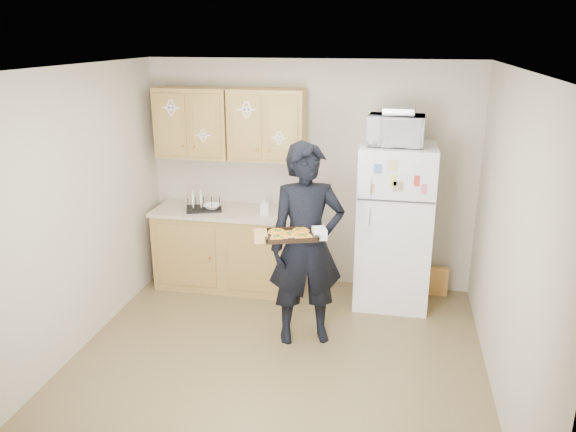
{
  "coord_description": "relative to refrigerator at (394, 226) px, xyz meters",
  "views": [
    {
      "loc": [
        0.93,
        -4.16,
        2.75
      ],
      "look_at": [
        0.02,
        0.45,
        1.21
      ],
      "focal_mm": 35.0,
      "sensor_mm": 36.0,
      "label": 1
    }
  ],
  "objects": [
    {
      "name": "upper_cab_right",
      "position": [
        -1.38,
        0.18,
        0.98
      ],
      "size": [
        0.8,
        0.33,
        0.75
      ],
      "primitive_type": "cube",
      "color": "olive",
      "rests_on": "wall_back"
    },
    {
      "name": "pizza_back_right",
      "position": [
        -0.79,
        -1.12,
        0.29
      ],
      "size": [
        0.15,
        0.15,
        0.02
      ],
      "primitive_type": "cylinder",
      "color": "orange",
      "rests_on": "baking_tray"
    },
    {
      "name": "bowl",
      "position": [
        -1.97,
        0.01,
        0.09
      ],
      "size": [
        0.2,
        0.2,
        0.05
      ],
      "primitive_type": "imported",
      "rotation": [
        0.0,
        0.0,
        -0.06
      ],
      "color": "white",
      "rests_on": "dish_rack"
    },
    {
      "name": "microwave",
      "position": [
        -0.04,
        -0.05,
        1.0
      ],
      "size": [
        0.55,
        0.38,
        0.3
      ],
      "primitive_type": "imported",
      "rotation": [
        0.0,
        0.0,
        -0.04
      ],
      "color": "white",
      "rests_on": "refrigerator"
    },
    {
      "name": "wall_right",
      "position": [
        0.85,
        -1.43,
        0.4
      ],
      "size": [
        0.04,
        3.6,
        2.5
      ],
      "primitive_type": "cube",
      "color": "#B4A892",
      "rests_on": "floor"
    },
    {
      "name": "upper_cab_left",
      "position": [
        -2.2,
        0.18,
        0.98
      ],
      "size": [
        0.8,
        0.33,
        0.75
      ],
      "primitive_type": "cube",
      "color": "olive",
      "rests_on": "wall_back"
    },
    {
      "name": "wall_left",
      "position": [
        -2.75,
        -1.43,
        0.4
      ],
      "size": [
        0.04,
        3.6,
        2.5
      ],
      "primitive_type": "cube",
      "color": "#B4A892",
      "rests_on": "floor"
    },
    {
      "name": "refrigerator",
      "position": [
        0.0,
        0.0,
        0.0
      ],
      "size": [
        0.75,
        0.7,
        1.7
      ],
      "primitive_type": "cube",
      "color": "white",
      "rests_on": "floor"
    },
    {
      "name": "foil_pan",
      "position": [
        -0.02,
        -0.02,
        1.18
      ],
      "size": [
        0.32,
        0.23,
        0.06
      ],
      "primitive_type": "cube",
      "rotation": [
        0.0,
        0.0,
        -0.08
      ],
      "color": "silver",
      "rests_on": "microwave"
    },
    {
      "name": "wall_back",
      "position": [
        -0.95,
        0.37,
        0.4
      ],
      "size": [
        3.6,
        0.04,
        2.5
      ],
      "primitive_type": "cube",
      "color": "#B4A892",
      "rests_on": "floor"
    },
    {
      "name": "pizza_front_left",
      "position": [
        -0.93,
        -1.33,
        0.29
      ],
      "size": [
        0.15,
        0.15,
        0.02
      ],
      "primitive_type": "cylinder",
      "color": "orange",
      "rests_on": "baking_tray"
    },
    {
      "name": "baking_tray",
      "position": [
        -0.86,
        -1.23,
        0.27
      ],
      "size": [
        0.53,
        0.45,
        0.04
      ],
      "primitive_type": "cube",
      "rotation": [
        0.0,
        0.0,
        0.33
      ],
      "color": "black",
      "rests_on": "person"
    },
    {
      "name": "person",
      "position": [
        -0.76,
        -0.94,
        0.08
      ],
      "size": [
        0.79,
        0.64,
        1.87
      ],
      "primitive_type": "imported",
      "rotation": [
        0.0,
        0.0,
        0.33
      ],
      "color": "black",
      "rests_on": "floor"
    },
    {
      "name": "pizza_front_right",
      "position": [
        -0.74,
        -1.26,
        0.29
      ],
      "size": [
        0.15,
        0.15,
        0.02
      ],
      "primitive_type": "cylinder",
      "color": "orange",
      "rests_on": "baking_tray"
    },
    {
      "name": "countertop",
      "position": [
        -1.8,
        0.05,
        0.03
      ],
      "size": [
        1.64,
        0.64,
        0.04
      ],
      "primitive_type": "cube",
      "color": "beige",
      "rests_on": "base_cabinet"
    },
    {
      "name": "base_cabinet",
      "position": [
        -1.8,
        0.05,
        -0.42
      ],
      "size": [
        1.6,
        0.6,
        0.86
      ],
      "primitive_type": "cube",
      "color": "olive",
      "rests_on": "floor"
    },
    {
      "name": "ceiling",
      "position": [
        -0.95,
        -1.43,
        1.65
      ],
      "size": [
        3.6,
        3.6,
        0.0
      ],
      "primitive_type": "plane",
      "color": "silver",
      "rests_on": "wall_back"
    },
    {
      "name": "floor",
      "position": [
        -0.95,
        -1.43,
        -0.85
      ],
      "size": [
        3.6,
        3.6,
        0.0
      ],
      "primitive_type": "plane",
      "color": "brown",
      "rests_on": "ground"
    },
    {
      "name": "pizza_back_left",
      "position": [
        -0.98,
        -1.19,
        0.29
      ],
      "size": [
        0.15,
        0.15,
        0.02
      ],
      "primitive_type": "cylinder",
      "color": "orange",
      "rests_on": "baking_tray"
    },
    {
      "name": "cereal_box",
      "position": [
        0.52,
        0.24,
        -0.69
      ],
      "size": [
        0.2,
        0.07,
        0.32
      ],
      "primitive_type": "cube",
      "color": "#ECB353",
      "rests_on": "floor"
    },
    {
      "name": "dish_rack",
      "position": [
        -2.06,
        0.01,
        0.13
      ],
      "size": [
        0.45,
        0.4,
        0.15
      ],
      "primitive_type": "cube",
      "rotation": [
        0.0,
        0.0,
        0.35
      ],
      "color": "black",
      "rests_on": "countertop"
    },
    {
      "name": "wall_front",
      "position": [
        -0.95,
        -3.23,
        0.4
      ],
      "size": [
        3.6,
        0.04,
        2.5
      ],
      "primitive_type": "cube",
      "color": "#B4A892",
      "rests_on": "floor"
    },
    {
      "name": "soap_bottle",
      "position": [
        -1.36,
        -0.05,
        0.15
      ],
      "size": [
        0.1,
        0.1,
        0.2
      ],
      "primitive_type": "imported",
      "rotation": [
        0.0,
        0.0,
        0.14
      ],
      "color": "white",
      "rests_on": "countertop"
    },
    {
      "name": "pizza_center",
      "position": [
        -0.86,
        -1.23,
        0.29
      ],
      "size": [
        0.15,
        0.15,
        0.02
      ],
      "primitive_type": "cylinder",
      "color": "orange",
      "rests_on": "baking_tray"
    }
  ]
}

